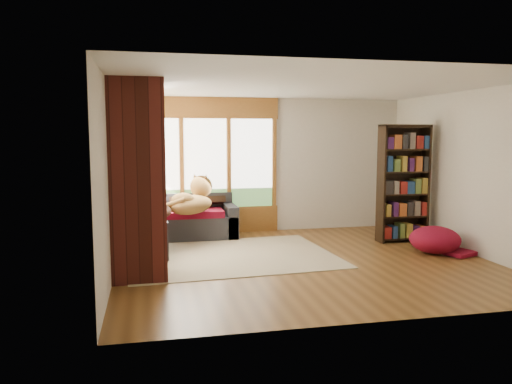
{
  "coord_description": "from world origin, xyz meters",
  "views": [
    {
      "loc": [
        -2.25,
        -7.01,
        1.89
      ],
      "look_at": [
        -0.53,
        1.01,
        0.95
      ],
      "focal_mm": 35.0,
      "sensor_mm": 36.0,
      "label": 1
    }
  ],
  "objects": [
    {
      "name": "wall_right",
      "position": [
        2.75,
        0.0,
        1.3
      ],
      "size": [
        0.04,
        5.0,
        2.6
      ],
      "primitive_type": "cube",
      "color": "silver",
      "rests_on": "ground"
    },
    {
      "name": "windows_back",
      "position": [
        -1.2,
        2.47,
        1.35
      ],
      "size": [
        2.82,
        0.1,
        1.9
      ],
      "color": "#965F26",
      "rests_on": "wall_back"
    },
    {
      "name": "wall_left",
      "position": [
        -2.75,
        0.0,
        1.3
      ],
      "size": [
        0.04,
        5.0,
        2.6
      ],
      "primitive_type": "cube",
      "color": "silver",
      "rests_on": "ground"
    },
    {
      "name": "floor",
      "position": [
        0.0,
        0.0,
        0.0
      ],
      "size": [
        5.5,
        5.5,
        0.0
      ],
      "primitive_type": "plane",
      "color": "brown",
      "rests_on": "ground"
    },
    {
      "name": "wall_front",
      "position": [
        0.0,
        -2.5,
        1.3
      ],
      "size": [
        5.5,
        0.04,
        2.6
      ],
      "primitive_type": "cube",
      "color": "silver",
      "rests_on": "ground"
    },
    {
      "name": "wall_back",
      "position": [
        0.0,
        2.5,
        1.3
      ],
      "size": [
        5.5,
        0.04,
        2.6
      ],
      "primitive_type": "cube",
      "color": "silver",
      "rests_on": "ground"
    },
    {
      "name": "windows_left",
      "position": [
        -2.72,
        1.2,
        1.35
      ],
      "size": [
        0.1,
        2.62,
        1.9
      ],
      "color": "#965F26",
      "rests_on": "wall_left"
    },
    {
      "name": "ceiling",
      "position": [
        0.0,
        0.0,
        2.6
      ],
      "size": [
        5.5,
        5.5,
        0.0
      ],
      "primitive_type": "plane",
      "color": "white"
    },
    {
      "name": "roller_blind",
      "position": [
        -2.69,
        2.03,
        1.75
      ],
      "size": [
        0.03,
        0.72,
        0.9
      ],
      "primitive_type": "cube",
      "color": "#617E4A",
      "rests_on": "wall_left"
    },
    {
      "name": "dog_tan",
      "position": [
        -1.53,
        1.6,
        0.82
      ],
      "size": [
        1.1,
        1.15,
        0.56
      ],
      "rotation": [
        0.0,
        0.0,
        0.9
      ],
      "color": "olive",
      "rests_on": "sectional_sofa"
    },
    {
      "name": "area_rug",
      "position": [
        -1.04,
        0.55,
        0.01
      ],
      "size": [
        3.33,
        2.63,
        0.01
      ],
      "primitive_type": "cube",
      "rotation": [
        0.0,
        0.0,
        0.06
      ],
      "color": "beige",
      "rests_on": "ground"
    },
    {
      "name": "dog_brindle",
      "position": [
        -2.17,
        1.25,
        0.75
      ],
      "size": [
        0.61,
        0.85,
        0.43
      ],
      "rotation": [
        0.0,
        0.0,
        1.76
      ],
      "color": "black",
      "rests_on": "sectional_sofa"
    },
    {
      "name": "pouf",
      "position": [
        2.21,
        0.08,
        0.23
      ],
      "size": [
        0.96,
        0.96,
        0.43
      ],
      "primitive_type": "ellipsoid",
      "rotation": [
        0.0,
        0.0,
        0.23
      ],
      "color": "maroon",
      "rests_on": "area_rug"
    },
    {
      "name": "bookshelf",
      "position": [
        2.14,
        1.02,
        1.04
      ],
      "size": [
        0.89,
        0.3,
        2.07
      ],
      "color": "black",
      "rests_on": "ground"
    },
    {
      "name": "sectional_sofa",
      "position": [
        -1.95,
        1.7,
        0.3
      ],
      "size": [
        2.2,
        2.2,
        0.8
      ],
      "rotation": [
        0.0,
        0.0,
        0.0
      ],
      "color": "#28292C",
      "rests_on": "ground"
    },
    {
      "name": "throw_pillows",
      "position": [
        -1.92,
        1.85,
        0.75
      ],
      "size": [
        1.98,
        1.68,
        0.45
      ],
      "color": "black",
      "rests_on": "sectional_sofa"
    },
    {
      "name": "brick_chimney",
      "position": [
        -2.4,
        -0.35,
        1.3
      ],
      "size": [
        0.7,
        0.7,
        2.6
      ],
      "primitive_type": "cube",
      "color": "#471914",
      "rests_on": "ground"
    }
  ]
}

